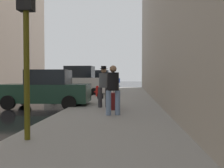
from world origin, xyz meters
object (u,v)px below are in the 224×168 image
(parked_silver_sedan, at_px, (105,80))
(rolling_suitcase, at_px, (114,101))
(parked_gray_coupe, at_px, (91,82))
(fire_hydrant, at_px, (97,91))
(pedestrian_in_jeans, at_px, (113,87))
(parked_bronze_suv, at_px, (99,80))
(parked_blue_sedan, at_px, (109,80))
(pedestrian_with_beanie, at_px, (104,84))
(parked_dark_green_sedan, at_px, (46,90))
(traffic_light, at_px, (26,16))
(parked_white_van, at_px, (78,82))
(duffel_bag, at_px, (100,96))

(parked_silver_sedan, distance_m, rolling_suitcase, 29.27)
(parked_gray_coupe, bearing_deg, rolling_suitcase, -77.68)
(fire_hydrant, height_order, pedestrian_in_jeans, pedestrian_in_jeans)
(fire_hydrant, xyz_separation_m, rolling_suitcase, (1.55, -6.47, -0.01))
(parked_bronze_suv, height_order, parked_blue_sedan, parked_bronze_suv)
(fire_hydrant, relative_size, pedestrian_with_beanie, 0.40)
(parked_bronze_suv, height_order, fire_hydrant, parked_bronze_suv)
(parked_dark_green_sedan, height_order, parked_bronze_suv, parked_bronze_suv)
(parked_dark_green_sedan, distance_m, fire_hydrant, 5.22)
(parked_dark_green_sedan, relative_size, traffic_light, 1.18)
(parked_white_van, distance_m, pedestrian_in_jeans, 10.76)
(parked_bronze_suv, height_order, traffic_light, traffic_light)
(duffel_bag, bearing_deg, rolling_suitcase, -76.79)
(parked_white_van, bearing_deg, pedestrian_in_jeans, -71.42)
(pedestrian_with_beanie, distance_m, rolling_suitcase, 1.04)
(parked_bronze_suv, height_order, pedestrian_in_jeans, parked_bronze_suv)
(parked_white_van, relative_size, parked_bronze_suv, 1.00)
(parked_white_van, height_order, pedestrian_in_jeans, parked_white_van)
(parked_bronze_suv, bearing_deg, traffic_light, -86.04)
(pedestrian_with_beanie, bearing_deg, parked_blue_sedan, 94.76)
(parked_silver_sedan, relative_size, rolling_suitcase, 4.11)
(parked_silver_sedan, bearing_deg, parked_bronze_suv, -90.00)
(parked_silver_sedan, distance_m, pedestrian_with_beanie, 28.55)
(parked_white_van, height_order, parked_silver_sedan, parked_white_van)
(pedestrian_with_beanie, bearing_deg, parked_gray_coupe, 101.07)
(parked_gray_coupe, relative_size, parked_bronze_suv, 0.91)
(parked_gray_coupe, relative_size, pedestrian_in_jeans, 2.47)
(fire_hydrant, bearing_deg, rolling_suitcase, -76.53)
(parked_bronze_suv, bearing_deg, pedestrian_with_beanie, -82.29)
(traffic_light, height_order, pedestrian_in_jeans, traffic_light)
(parked_gray_coupe, xyz_separation_m, duffel_bag, (2.21, -10.49, -0.56))
(parked_white_van, bearing_deg, duffel_bag, -60.38)
(parked_white_van, relative_size, pedestrian_with_beanie, 2.63)
(parked_bronze_suv, bearing_deg, pedestrian_in_jeans, -81.64)
(parked_white_van, distance_m, parked_blue_sedan, 26.42)
(parked_gray_coupe, xyz_separation_m, parked_blue_sedan, (0.00, 19.82, 0.00))
(parked_dark_green_sedan, bearing_deg, parked_blue_sedan, 90.00)
(parked_silver_sedan, height_order, pedestrian_with_beanie, pedestrian_with_beanie)
(parked_silver_sedan, height_order, rolling_suitcase, parked_silver_sedan)
(parked_bronze_suv, distance_m, pedestrian_in_jeans, 23.57)
(parked_gray_coupe, height_order, traffic_light, traffic_light)
(parked_white_van, xyz_separation_m, parked_bronze_suv, (0.00, 13.12, 0.00))
(parked_dark_green_sedan, bearing_deg, fire_hydrant, 69.73)
(parked_blue_sedan, relative_size, traffic_light, 1.17)
(duffel_bag, bearing_deg, fire_hydrant, 104.25)
(parked_blue_sedan, bearing_deg, parked_white_van, -90.00)
(fire_hydrant, xyz_separation_m, duffel_bag, (0.41, -1.62, -0.21))
(parked_bronze_suv, height_order, duffel_bag, parked_bronze_suv)
(parked_gray_coupe, relative_size, traffic_light, 1.18)
(parked_gray_coupe, bearing_deg, pedestrian_with_beanie, -78.93)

